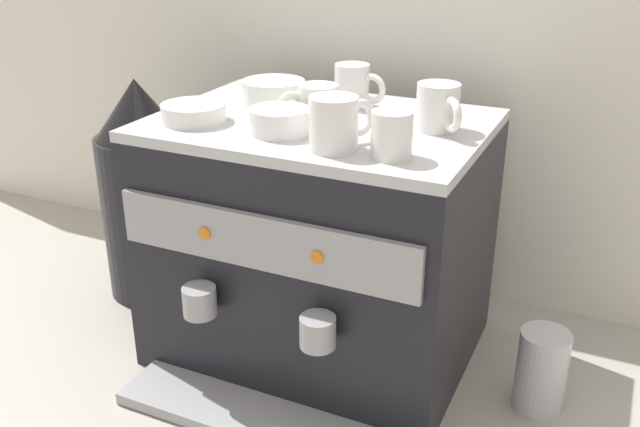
{
  "coord_description": "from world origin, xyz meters",
  "views": [
    {
      "loc": [
        0.5,
        -1.06,
        0.79
      ],
      "look_at": [
        0.0,
        0.0,
        0.28
      ],
      "focal_mm": 39.88,
      "sensor_mm": 36.0,
      "label": 1
    }
  ],
  "objects_px": {
    "ceramic_cup_3": "(391,134)",
    "ceramic_bowl_2": "(194,113)",
    "ceramic_cup_1": "(439,108)",
    "coffee_grinder": "(146,192)",
    "espresso_machine": "(319,241)",
    "ceramic_bowl_1": "(274,93)",
    "ceramic_cup_0": "(314,103)",
    "milk_pitcher": "(541,370)",
    "ceramic_cup_2": "(354,86)",
    "ceramic_cup_4": "(336,123)",
    "ceramic_bowl_0": "(280,121)"
  },
  "relations": [
    {
      "from": "ceramic_cup_1",
      "to": "ceramic_bowl_2",
      "type": "bearing_deg",
      "value": -162.22
    },
    {
      "from": "espresso_machine",
      "to": "ceramic_cup_3",
      "type": "distance_m",
      "value": 0.34
    },
    {
      "from": "ceramic_cup_3",
      "to": "ceramic_bowl_2",
      "type": "height_order",
      "value": "ceramic_cup_3"
    },
    {
      "from": "ceramic_cup_3",
      "to": "ceramic_bowl_2",
      "type": "bearing_deg",
      "value": 175.24
    },
    {
      "from": "ceramic_cup_2",
      "to": "ceramic_bowl_2",
      "type": "bearing_deg",
      "value": -135.15
    },
    {
      "from": "ceramic_cup_4",
      "to": "milk_pitcher",
      "type": "distance_m",
      "value": 0.55
    },
    {
      "from": "espresso_machine",
      "to": "ceramic_bowl_0",
      "type": "distance_m",
      "value": 0.26
    },
    {
      "from": "ceramic_bowl_2",
      "to": "ceramic_bowl_0",
      "type": "bearing_deg",
      "value": 1.13
    },
    {
      "from": "ceramic_bowl_0",
      "to": "coffee_grinder",
      "type": "relative_size",
      "value": 0.21
    },
    {
      "from": "milk_pitcher",
      "to": "ceramic_bowl_1",
      "type": "bearing_deg",
      "value": 172.34
    },
    {
      "from": "espresso_machine",
      "to": "ceramic_cup_2",
      "type": "xyz_separation_m",
      "value": [
        0.02,
        0.11,
        0.27
      ]
    },
    {
      "from": "ceramic_cup_1",
      "to": "ceramic_cup_3",
      "type": "height_order",
      "value": "ceramic_cup_1"
    },
    {
      "from": "ceramic_bowl_1",
      "to": "ceramic_cup_4",
      "type": "bearing_deg",
      "value": -42.48
    },
    {
      "from": "ceramic_cup_1",
      "to": "ceramic_cup_2",
      "type": "distance_m",
      "value": 0.2
    },
    {
      "from": "ceramic_bowl_2",
      "to": "ceramic_cup_2",
      "type": "bearing_deg",
      "value": 44.85
    },
    {
      "from": "ceramic_cup_0",
      "to": "coffee_grinder",
      "type": "height_order",
      "value": "ceramic_cup_0"
    },
    {
      "from": "ceramic_cup_0",
      "to": "ceramic_cup_1",
      "type": "distance_m",
      "value": 0.21
    },
    {
      "from": "ceramic_cup_2",
      "to": "ceramic_bowl_2",
      "type": "xyz_separation_m",
      "value": [
        -0.21,
        -0.2,
        -0.02
      ]
    },
    {
      "from": "ceramic_cup_0",
      "to": "ceramic_bowl_2",
      "type": "relative_size",
      "value": 0.79
    },
    {
      "from": "ceramic_cup_3",
      "to": "milk_pitcher",
      "type": "xyz_separation_m",
      "value": [
        0.24,
        0.12,
        -0.41
      ]
    },
    {
      "from": "ceramic_cup_1",
      "to": "ceramic_bowl_0",
      "type": "bearing_deg",
      "value": -151.73
    },
    {
      "from": "ceramic_cup_4",
      "to": "coffee_grinder",
      "type": "height_order",
      "value": "ceramic_cup_4"
    },
    {
      "from": "ceramic_cup_0",
      "to": "ceramic_bowl_0",
      "type": "bearing_deg",
      "value": -102.31
    },
    {
      "from": "ceramic_bowl_0",
      "to": "milk_pitcher",
      "type": "distance_m",
      "value": 0.6
    },
    {
      "from": "ceramic_cup_4",
      "to": "coffee_grinder",
      "type": "relative_size",
      "value": 0.23
    },
    {
      "from": "ceramic_bowl_0",
      "to": "ceramic_cup_3",
      "type": "bearing_deg",
      "value": -9.49
    },
    {
      "from": "ceramic_cup_4",
      "to": "ceramic_cup_3",
      "type": "bearing_deg",
      "value": 1.95
    },
    {
      "from": "ceramic_cup_3",
      "to": "milk_pitcher",
      "type": "bearing_deg",
      "value": 25.64
    },
    {
      "from": "ceramic_bowl_1",
      "to": "ceramic_cup_1",
      "type": "bearing_deg",
      "value": -6.12
    },
    {
      "from": "ceramic_cup_4",
      "to": "ceramic_bowl_2",
      "type": "relative_size",
      "value": 1.01
    },
    {
      "from": "espresso_machine",
      "to": "ceramic_bowl_2",
      "type": "distance_m",
      "value": 0.32
    },
    {
      "from": "ceramic_cup_0",
      "to": "ceramic_cup_3",
      "type": "relative_size",
      "value": 0.97
    },
    {
      "from": "ceramic_bowl_0",
      "to": "espresso_machine",
      "type": "bearing_deg",
      "value": 74.33
    },
    {
      "from": "ceramic_cup_2",
      "to": "ceramic_bowl_1",
      "type": "distance_m",
      "value": 0.15
    },
    {
      "from": "ceramic_cup_0",
      "to": "ceramic_cup_1",
      "type": "bearing_deg",
      "value": 9.34
    },
    {
      "from": "ceramic_cup_3",
      "to": "ceramic_cup_2",
      "type": "bearing_deg",
      "value": 123.51
    },
    {
      "from": "ceramic_cup_3",
      "to": "ceramic_bowl_2",
      "type": "relative_size",
      "value": 0.81
    },
    {
      "from": "espresso_machine",
      "to": "ceramic_bowl_1",
      "type": "height_order",
      "value": "ceramic_bowl_1"
    },
    {
      "from": "ceramic_cup_3",
      "to": "ceramic_bowl_1",
      "type": "relative_size",
      "value": 0.77
    },
    {
      "from": "ceramic_cup_1",
      "to": "milk_pitcher",
      "type": "distance_m",
      "value": 0.47
    },
    {
      "from": "ceramic_cup_3",
      "to": "ceramic_cup_1",
      "type": "bearing_deg",
      "value": 80.62
    },
    {
      "from": "ceramic_cup_1",
      "to": "ceramic_bowl_1",
      "type": "xyz_separation_m",
      "value": [
        -0.32,
        0.03,
        -0.02
      ]
    },
    {
      "from": "ceramic_cup_4",
      "to": "coffee_grinder",
      "type": "xyz_separation_m",
      "value": [
        -0.51,
        0.17,
        -0.26
      ]
    },
    {
      "from": "ceramic_cup_3",
      "to": "ceramic_bowl_2",
      "type": "xyz_separation_m",
      "value": [
        -0.36,
        0.03,
        -0.02
      ]
    },
    {
      "from": "ceramic_cup_1",
      "to": "milk_pitcher",
      "type": "bearing_deg",
      "value": -9.92
    },
    {
      "from": "ceramic_cup_0",
      "to": "ceramic_cup_3",
      "type": "height_order",
      "value": "ceramic_cup_3"
    },
    {
      "from": "espresso_machine",
      "to": "ceramic_cup_1",
      "type": "distance_m",
      "value": 0.33
    },
    {
      "from": "espresso_machine",
      "to": "ceramic_bowl_1",
      "type": "distance_m",
      "value": 0.28
    },
    {
      "from": "ceramic_cup_1",
      "to": "coffee_grinder",
      "type": "bearing_deg",
      "value": 178.49
    },
    {
      "from": "espresso_machine",
      "to": "ceramic_cup_3",
      "type": "bearing_deg",
      "value": -35.83
    }
  ]
}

